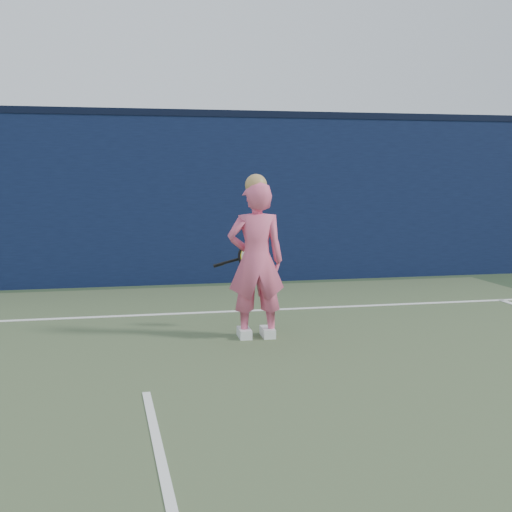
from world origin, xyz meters
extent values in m
plane|color=#2A3E26|center=(0.00, 0.00, 0.00)|extent=(80.00, 80.00, 0.00)
cube|color=black|center=(0.00, 6.50, 1.25)|extent=(24.00, 0.40, 2.50)
cube|color=black|center=(0.00, 6.50, 2.55)|extent=(24.00, 0.42, 0.10)
imported|color=#EE5C83|center=(1.21, 2.64, 0.79)|extent=(0.59, 0.40, 1.58)
sphere|color=tan|center=(1.21, 2.64, 1.55)|extent=(0.22, 0.22, 0.22)
cube|color=white|center=(1.33, 2.63, 0.05)|extent=(0.13, 0.29, 0.10)
cube|color=white|center=(1.09, 2.64, 0.05)|extent=(0.13, 0.29, 0.10)
torus|color=black|center=(1.25, 3.04, 0.79)|extent=(0.30, 0.07, 0.30)
torus|color=#C9D313|center=(1.25, 3.04, 0.79)|extent=(0.25, 0.05, 0.25)
cylinder|color=beige|center=(1.25, 3.04, 0.79)|extent=(0.24, 0.04, 0.24)
cylinder|color=black|center=(1.04, 3.11, 0.73)|extent=(0.27, 0.06, 0.10)
cylinder|color=black|center=(0.92, 3.15, 0.69)|extent=(0.12, 0.05, 0.07)
cube|color=white|center=(0.00, 4.00, 0.01)|extent=(11.00, 0.08, 0.01)
camera|label=1|loc=(-0.31, -4.29, 1.66)|focal=50.00mm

